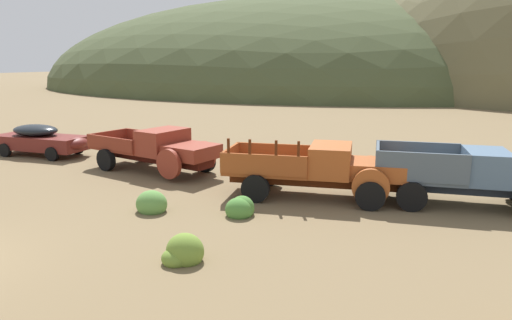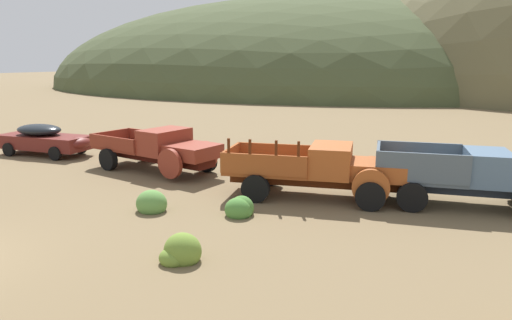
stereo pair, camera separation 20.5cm
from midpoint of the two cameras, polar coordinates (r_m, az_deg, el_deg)
hill_center at (r=86.06m, az=5.58°, el=9.01°), size 97.08×71.58×30.64m
car_oxblood at (r=25.70m, az=-24.22°, el=2.35°), size 5.16×2.31×1.57m
truck_rust_red at (r=20.17m, az=-11.02°, el=1.32°), size 6.41×3.17×1.89m
truck_oxide_orange at (r=16.26m, az=9.18°, el=-1.24°), size 6.49×3.42×2.16m
truck_chalk_blue at (r=16.76m, az=26.36°, el=-1.94°), size 6.17×3.18×1.91m
bush_between_trucks at (r=15.28m, az=-12.51°, el=-5.33°), size 1.06×0.92×0.88m
bush_front_left at (r=14.47m, az=-1.61°, el=-6.10°), size 0.87×0.92×0.78m
bush_lone_scrub at (r=11.45m, az=-8.78°, el=-11.20°), size 0.94×0.96×0.89m
bush_front_right at (r=27.45m, az=-20.17°, el=1.98°), size 1.24×0.88×0.86m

